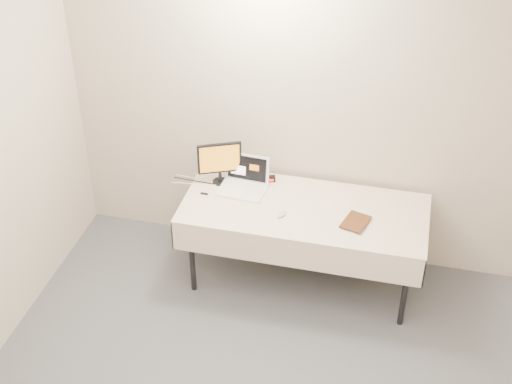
% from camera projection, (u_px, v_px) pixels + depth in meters
% --- Properties ---
extents(back_wall, '(4.00, 0.10, 2.70)m').
position_uv_depth(back_wall, '(318.00, 108.00, 5.40)').
color(back_wall, beige).
rests_on(back_wall, ground).
extents(table, '(1.86, 0.81, 0.74)m').
position_uv_depth(table, '(304.00, 214.00, 5.43)').
color(table, black).
rests_on(table, ground).
extents(laptop, '(0.38, 0.31, 0.25)m').
position_uv_depth(laptop, '(244.00, 181.00, 5.58)').
color(laptop, white).
rests_on(laptop, table).
extents(monitor, '(0.32, 0.16, 0.36)m').
position_uv_depth(monitor, '(219.00, 160.00, 5.56)').
color(monitor, black).
rests_on(monitor, table).
extents(book, '(0.17, 0.07, 0.23)m').
position_uv_depth(book, '(346.00, 207.00, 5.20)').
color(book, brown).
rests_on(book, table).
extents(alarm_clock, '(0.11, 0.07, 0.04)m').
position_uv_depth(alarm_clock, '(269.00, 179.00, 5.68)').
color(alarm_clock, black).
rests_on(alarm_clock, table).
extents(clicker, '(0.08, 0.11, 0.02)m').
position_uv_depth(clicker, '(282.00, 214.00, 5.31)').
color(clicker, '#B9B9BB').
rests_on(clicker, table).
extents(paper_form, '(0.19, 0.34, 0.00)m').
position_uv_depth(paper_form, '(356.00, 220.00, 5.26)').
color(paper_form, '#C0E6B7').
rests_on(paper_form, table).
extents(usb_dongle, '(0.06, 0.02, 0.01)m').
position_uv_depth(usb_dongle, '(204.00, 194.00, 5.54)').
color(usb_dongle, black).
rests_on(usb_dongle, table).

